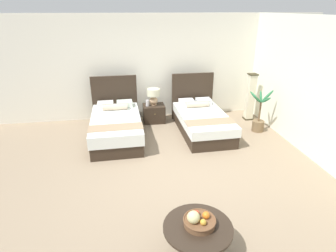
% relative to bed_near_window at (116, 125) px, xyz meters
% --- Properties ---
extents(ground_plane, '(9.49, 9.82, 0.02)m').
position_rel_bed_near_window_xyz_m(ground_plane, '(1.05, -1.76, -0.32)').
color(ground_plane, gray).
extents(wall_back, '(9.49, 0.12, 2.75)m').
position_rel_bed_near_window_xyz_m(wall_back, '(1.05, 1.35, 1.07)').
color(wall_back, white).
rests_on(wall_back, ground).
extents(wall_side_right, '(0.12, 5.42, 2.75)m').
position_rel_bed_near_window_xyz_m(wall_side_right, '(3.99, -1.36, 1.07)').
color(wall_side_right, white).
rests_on(wall_side_right, ground).
extents(bed_near_window, '(1.19, 2.15, 1.26)m').
position_rel_bed_near_window_xyz_m(bed_near_window, '(0.00, 0.00, 0.00)').
color(bed_near_window, '#31251B').
rests_on(bed_near_window, ground).
extents(bed_near_corner, '(1.16, 2.11, 1.27)m').
position_rel_bed_near_window_xyz_m(bed_near_corner, '(2.09, 0.01, -0.01)').
color(bed_near_corner, '#31251B').
rests_on(bed_near_corner, ground).
extents(nightstand, '(0.57, 0.50, 0.47)m').
position_rel_bed_near_window_xyz_m(nightstand, '(1.00, 0.84, -0.07)').
color(nightstand, '#31251B').
rests_on(nightstand, ground).
extents(table_lamp, '(0.34, 0.34, 0.44)m').
position_rel_bed_near_window_xyz_m(table_lamp, '(1.00, 0.86, 0.44)').
color(table_lamp, tan).
rests_on(table_lamp, nightstand).
extents(vase, '(0.09, 0.09, 0.16)m').
position_rel_bed_near_window_xyz_m(vase, '(0.83, 0.80, 0.24)').
color(vase, silver).
rests_on(vase, nightstand).
extents(coffee_table, '(0.86, 0.86, 0.43)m').
position_rel_bed_near_window_xyz_m(coffee_table, '(1.01, -3.64, 0.02)').
color(coffee_table, '#31251B').
rests_on(coffee_table, ground).
extents(fruit_bowl, '(0.40, 0.40, 0.22)m').
position_rel_bed_near_window_xyz_m(fruit_bowl, '(1.02, -3.62, 0.19)').
color(fruit_bowl, brown).
rests_on(fruit_bowl, coffee_table).
extents(floor_lamp_corner, '(0.23, 0.23, 1.27)m').
position_rel_bed_near_window_xyz_m(floor_lamp_corner, '(3.60, 0.60, 0.33)').
color(floor_lamp_corner, '#312B18').
rests_on(floor_lamp_corner, ground).
extents(potted_palm, '(0.56, 0.51, 1.08)m').
position_rel_bed_near_window_xyz_m(potted_palm, '(3.49, -0.21, -0.01)').
color(potted_palm, brown).
rests_on(potted_palm, ground).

